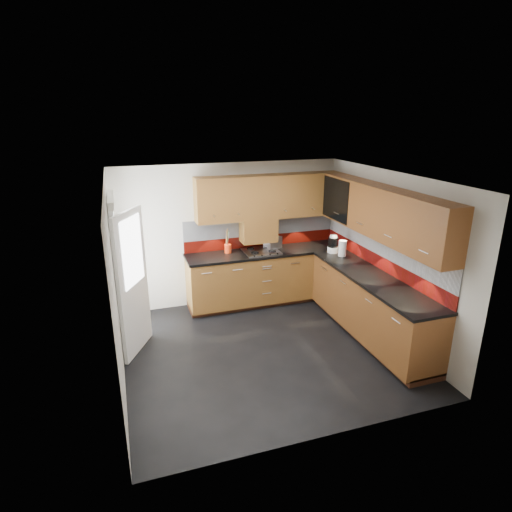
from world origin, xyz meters
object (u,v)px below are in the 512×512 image
object	(u,v)px
gas_hob	(261,251)
utensil_pot	(228,247)
food_processor	(333,245)
toaster	(273,243)

from	to	relation	value
gas_hob	utensil_pot	size ratio (longest dim) A/B	1.41
utensil_pot	food_processor	world-z (taller)	utensil_pot
gas_hob	toaster	bearing A→B (deg)	29.60
gas_hob	food_processor	bearing A→B (deg)	-19.04
gas_hob	utensil_pot	bearing A→B (deg)	164.83
utensil_pot	toaster	distance (m)	0.80
toaster	food_processor	world-z (taller)	food_processor
utensil_pot	food_processor	bearing A→B (deg)	-17.80
toaster	food_processor	distance (m)	1.02
gas_hob	food_processor	world-z (taller)	food_processor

